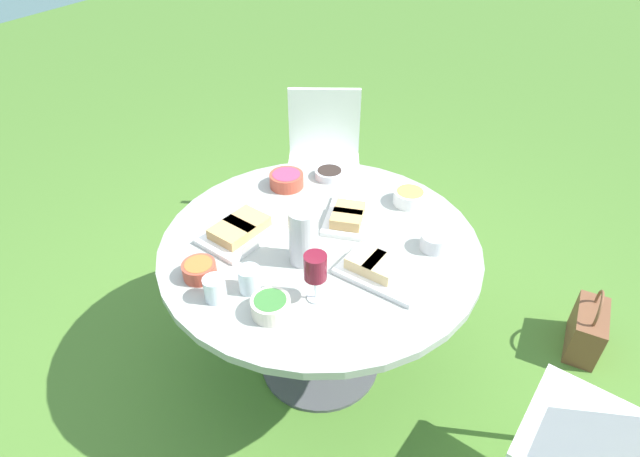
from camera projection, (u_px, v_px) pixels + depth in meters
ground_plane at (320, 361)px, 2.47m from camera, size 40.00×40.00×0.00m
dining_table at (320, 263)px, 2.08m from camera, size 1.28×1.28×0.77m
chair_near_left at (626, 443)px, 1.57m from camera, size 0.51×0.49×0.89m
chair_near_right at (324, 152)px, 3.09m from camera, size 0.57×0.58×0.89m
water_pitcher at (303, 236)px, 1.84m from camera, size 0.12×0.11×0.23m
wine_glass at (315, 268)px, 1.66m from camera, size 0.08×0.08×0.19m
platter_bread_main at (348, 216)px, 2.09m from camera, size 0.33×0.25×0.06m
platter_charcuterie at (378, 269)px, 1.83m from camera, size 0.23×0.34×0.07m
platter_sandwich_side at (244, 228)px, 2.03m from camera, size 0.43×0.29×0.06m
bowl_fries at (410, 196)px, 2.20m from camera, size 0.14×0.14×0.06m
bowl_salad at (271, 306)px, 1.67m from camera, size 0.13×0.13×0.06m
bowl_olives at (329, 173)px, 2.38m from camera, size 0.14×0.14×0.04m
bowl_dip_red at (287, 179)px, 2.31m from camera, size 0.16×0.16×0.07m
bowl_dip_cream at (434, 241)px, 1.94m from camera, size 0.11×0.11×0.07m
bowl_roasted_veg at (199, 269)px, 1.81m from camera, size 0.12×0.12×0.06m
cup_water_near at (250, 279)px, 1.75m from camera, size 0.08×0.08×0.10m
cup_water_far at (215, 289)px, 1.72m from camera, size 0.08×0.08×0.09m
handbag at (587, 329)px, 2.47m from camera, size 0.30×0.14×0.37m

